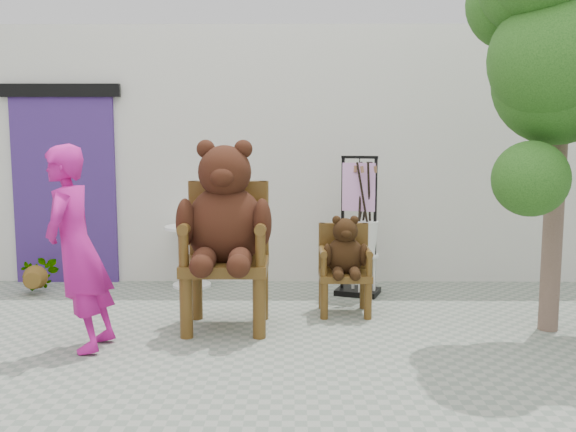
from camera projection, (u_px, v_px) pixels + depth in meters
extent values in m
plane|color=gray|center=(334.00, 358.00, 4.72)|extent=(60.00, 60.00, 0.00)
cube|color=silver|center=(318.00, 155.00, 7.61)|extent=(9.00, 1.00, 3.00)
cube|color=#3D2369|center=(65.00, 190.00, 7.16)|extent=(1.20, 0.08, 2.20)
cube|color=black|center=(59.00, 90.00, 6.98)|extent=(1.40, 0.06, 0.15)
cylinder|color=#462D0F|center=(186.00, 308.00, 5.18)|extent=(0.11, 0.11, 0.52)
cylinder|color=#462D0F|center=(197.00, 292.00, 5.73)|extent=(0.11, 0.11, 0.52)
cylinder|color=#462D0F|center=(259.00, 308.00, 5.17)|extent=(0.11, 0.11, 0.52)
cylinder|color=#462D0F|center=(262.00, 292.00, 5.73)|extent=(0.11, 0.11, 0.52)
cube|color=#462D0F|center=(226.00, 265.00, 5.41)|extent=(0.75, 0.68, 0.10)
cube|color=#462D0F|center=(229.00, 218.00, 5.66)|extent=(0.71, 0.10, 0.68)
cylinder|color=#462D0F|center=(194.00, 218.00, 5.66)|extent=(0.10, 0.10, 0.68)
cylinder|color=#462D0F|center=(183.00, 248.00, 5.11)|extent=(0.09, 0.09, 0.31)
cylinder|color=#462D0F|center=(189.00, 225.00, 5.37)|extent=(0.10, 0.65, 0.10)
cylinder|color=#462D0F|center=(263.00, 218.00, 5.65)|extent=(0.10, 0.10, 0.68)
cylinder|color=#462D0F|center=(260.00, 248.00, 5.11)|extent=(0.09, 0.09, 0.31)
cylinder|color=#462D0F|center=(262.00, 225.00, 5.37)|extent=(0.10, 0.65, 0.10)
ellipsoid|color=black|center=(226.00, 226.00, 5.41)|extent=(0.70, 0.60, 0.74)
sphere|color=black|center=(225.00, 172.00, 5.32)|extent=(0.47, 0.47, 0.47)
ellipsoid|color=black|center=(222.00, 177.00, 5.13)|extent=(0.21, 0.17, 0.17)
sphere|color=black|center=(206.00, 149.00, 5.30)|extent=(0.16, 0.16, 0.16)
sphere|color=black|center=(243.00, 149.00, 5.30)|extent=(0.16, 0.16, 0.16)
ellipsoid|color=black|center=(185.00, 223.00, 5.26)|extent=(0.16, 0.23, 0.42)
ellipsoid|color=black|center=(204.00, 259.00, 5.13)|extent=(0.21, 0.41, 0.21)
sphere|color=black|center=(201.00, 266.00, 4.97)|extent=(0.20, 0.20, 0.20)
ellipsoid|color=black|center=(262.00, 223.00, 5.25)|extent=(0.16, 0.23, 0.42)
ellipsoid|color=black|center=(240.00, 259.00, 5.13)|extent=(0.21, 0.41, 0.21)
sphere|color=black|center=(238.00, 266.00, 4.97)|extent=(0.20, 0.20, 0.20)
cylinder|color=#462D0F|center=(324.00, 301.00, 5.74)|extent=(0.07, 0.07, 0.35)
cylinder|color=#462D0F|center=(322.00, 291.00, 6.10)|extent=(0.07, 0.07, 0.35)
cylinder|color=#462D0F|center=(368.00, 301.00, 5.73)|extent=(0.07, 0.07, 0.35)
cylinder|color=#462D0F|center=(363.00, 291.00, 6.10)|extent=(0.07, 0.07, 0.35)
cube|color=#462D0F|center=(345.00, 275.00, 5.89)|extent=(0.49, 0.45, 0.07)
cube|color=#462D0F|center=(343.00, 246.00, 6.05)|extent=(0.47, 0.07, 0.45)
cylinder|color=#462D0F|center=(322.00, 245.00, 6.06)|extent=(0.07, 0.07, 0.45)
cylinder|color=#462D0F|center=(324.00, 265.00, 5.69)|extent=(0.06, 0.06, 0.21)
cylinder|color=#462D0F|center=(323.00, 251.00, 5.87)|extent=(0.07, 0.43, 0.07)
cylinder|color=#462D0F|center=(365.00, 246.00, 6.05)|extent=(0.07, 0.07, 0.45)
cylinder|color=#462D0F|center=(369.00, 265.00, 5.69)|extent=(0.06, 0.06, 0.21)
cylinder|color=#462D0F|center=(367.00, 251.00, 5.86)|extent=(0.07, 0.43, 0.07)
ellipsoid|color=black|center=(345.00, 256.00, 5.88)|extent=(0.36, 0.31, 0.38)
sphere|color=black|center=(345.00, 231.00, 5.83)|extent=(0.24, 0.24, 0.24)
ellipsoid|color=black|center=(346.00, 234.00, 5.74)|extent=(0.11, 0.09, 0.09)
sphere|color=black|center=(336.00, 220.00, 5.83)|extent=(0.08, 0.08, 0.08)
sphere|color=black|center=(354.00, 220.00, 5.83)|extent=(0.08, 0.08, 0.08)
ellipsoid|color=black|center=(327.00, 255.00, 5.80)|extent=(0.08, 0.12, 0.22)
ellipsoid|color=black|center=(338.00, 272.00, 5.73)|extent=(0.11, 0.21, 0.11)
sphere|color=black|center=(338.00, 276.00, 5.65)|extent=(0.10, 0.10, 0.10)
ellipsoid|color=black|center=(364.00, 255.00, 5.80)|extent=(0.08, 0.12, 0.22)
ellipsoid|color=black|center=(355.00, 272.00, 5.73)|extent=(0.11, 0.21, 0.11)
sphere|color=black|center=(355.00, 276.00, 5.65)|extent=(0.10, 0.10, 0.10)
imported|color=#B81680|center=(77.00, 249.00, 4.83)|extent=(0.44, 0.62, 1.64)
cylinder|color=white|center=(191.00, 227.00, 6.98)|extent=(0.60, 0.60, 0.03)
cylinder|color=white|center=(191.00, 256.00, 7.02)|extent=(0.06, 0.06, 0.68)
cylinder|color=white|center=(192.00, 285.00, 7.06)|extent=(0.44, 0.44, 0.03)
cube|color=black|center=(343.00, 226.00, 6.66)|extent=(0.04, 0.04, 1.50)
cube|color=black|center=(375.00, 227.00, 6.54)|extent=(0.04, 0.04, 1.50)
cube|color=black|center=(360.00, 157.00, 6.51)|extent=(0.39, 0.17, 0.03)
cube|color=black|center=(358.00, 291.00, 6.69)|extent=(0.54, 0.48, 0.06)
cube|color=#E59DE5|center=(359.00, 187.00, 6.54)|extent=(0.35, 0.16, 0.52)
cylinder|color=black|center=(360.00, 160.00, 6.51)|extent=(0.01, 0.01, 0.08)
cylinder|color=white|center=(364.00, 255.00, 6.60)|extent=(0.32, 0.32, 0.03)
cylinder|color=white|center=(370.00, 274.00, 6.71)|extent=(0.03, 0.03, 0.44)
cylinder|color=white|center=(355.00, 274.00, 6.71)|extent=(0.03, 0.03, 0.44)
cylinder|color=white|center=(357.00, 277.00, 6.54)|extent=(0.03, 0.03, 0.44)
cylinder|color=white|center=(372.00, 277.00, 6.54)|extent=(0.03, 0.03, 0.44)
cylinder|color=black|center=(362.00, 199.00, 6.57)|extent=(0.14, 0.09, 0.79)
cylinder|color=#915F42|center=(360.00, 169.00, 6.57)|extent=(0.05, 0.04, 0.08)
cylinder|color=black|center=(360.00, 199.00, 6.54)|extent=(0.06, 0.16, 0.79)
cylinder|color=#915F42|center=(355.00, 169.00, 6.51)|extent=(0.04, 0.05, 0.08)
cylinder|color=black|center=(363.00, 199.00, 6.57)|extent=(0.15, 0.05, 0.79)
cylinder|color=#915F42|center=(362.00, 169.00, 6.58)|extent=(0.05, 0.04, 0.08)
cylinder|color=black|center=(366.00, 199.00, 6.57)|extent=(0.12, 0.07, 0.80)
cylinder|color=#915F42|center=(368.00, 169.00, 6.56)|extent=(0.04, 0.04, 0.08)
cylinder|color=black|center=(363.00, 199.00, 6.48)|extent=(0.16, 0.09, 0.79)
cylinder|color=#915F42|center=(362.00, 169.00, 6.39)|extent=(0.05, 0.04, 0.08)
cylinder|color=black|center=(369.00, 199.00, 6.50)|extent=(0.08, 0.17, 0.79)
cylinder|color=#915F42|center=(375.00, 169.00, 6.44)|extent=(0.04, 0.05, 0.08)
cylinder|color=brown|center=(556.00, 163.00, 5.25)|extent=(0.17, 0.17, 2.97)
sphere|color=#173E11|center=(553.00, 59.00, 4.77)|extent=(1.01, 1.01, 1.01)
sphere|color=#173E11|center=(513.00, 3.00, 5.11)|extent=(0.77, 0.77, 0.77)
sphere|color=#173E11|center=(557.00, 81.00, 4.93)|extent=(1.04, 1.04, 1.04)
sphere|color=#173E11|center=(530.00, 179.00, 4.74)|extent=(0.59, 0.59, 0.59)
imported|color=#173E11|center=(38.00, 273.00, 6.74)|extent=(0.46, 0.42, 0.45)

